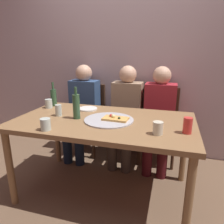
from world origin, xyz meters
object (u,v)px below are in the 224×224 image
(pizza_slice_last, at_px, (115,118))
(plate_stack, at_px, (88,109))
(wine_bottle, at_px, (76,106))
(soda_can, at_px, (188,125))
(wine_glass, at_px, (158,128))
(guest_in_sweater, at_px, (82,107))
(pizza_tray, at_px, (109,120))
(short_glass, at_px, (46,124))
(chair_middle, at_px, (128,117))
(tumbler_near, at_px, (49,104))
(tumbler_far, at_px, (58,110))
(dining_table, at_px, (104,127))
(beer_bottle, at_px, (54,97))
(guest_in_beanie, at_px, (126,110))
(chair_right, at_px, (159,119))
(guest_by_wall, at_px, (159,113))
(chair_left, at_px, (87,113))

(pizza_slice_last, relative_size, plate_stack, 1.17)
(wine_bottle, xyz_separation_m, soda_can, (0.94, -0.10, -0.06))
(wine_glass, distance_m, guest_in_sweater, 1.38)
(pizza_tray, relative_size, pizza_slice_last, 1.92)
(short_glass, bearing_deg, wine_glass, 10.20)
(chair_middle, bearing_deg, tumbler_near, 41.31)
(tumbler_far, bearing_deg, short_glass, -75.45)
(dining_table, relative_size, pizza_tray, 3.64)
(beer_bottle, xyz_separation_m, guest_in_sweater, (0.16, 0.40, -0.20))
(pizza_slice_last, bearing_deg, guest_in_beanie, 95.12)
(short_glass, xyz_separation_m, plate_stack, (0.09, 0.63, -0.04))
(short_glass, bearing_deg, dining_table, 46.57)
(tumbler_far, bearing_deg, wine_bottle, -7.38)
(chair_middle, bearing_deg, pizza_slice_last, 94.23)
(tumbler_far, bearing_deg, chair_right, 44.37)
(tumbler_near, xyz_separation_m, soda_can, (1.39, -0.35, 0.01))
(dining_table, relative_size, wine_glass, 16.41)
(plate_stack, distance_m, guest_by_wall, 0.84)
(pizza_tray, relative_size, guest_in_beanie, 0.37)
(wine_glass, distance_m, soda_can, 0.23)
(tumbler_far, bearing_deg, beer_bottle, 126.85)
(pizza_slice_last, height_order, tumbler_near, tumbler_near)
(wine_glass, bearing_deg, tumbler_near, 160.02)
(dining_table, distance_m, wine_bottle, 0.31)
(chair_middle, bearing_deg, wine_bottle, 72.06)
(plate_stack, xyz_separation_m, chair_left, (-0.26, 0.59, -0.24))
(dining_table, height_order, guest_by_wall, guest_by_wall)
(pizza_slice_last, bearing_deg, tumbler_near, 164.52)
(plate_stack, distance_m, guest_in_sweater, 0.53)
(soda_can, height_order, chair_right, chair_right)
(guest_in_sweater, bearing_deg, pizza_slice_last, 131.58)
(dining_table, relative_size, tumbler_far, 14.75)
(wine_bottle, bearing_deg, short_glass, -107.90)
(plate_stack, height_order, guest_in_beanie, guest_in_beanie)
(guest_in_beanie, bearing_deg, soda_can, 127.88)
(pizza_tray, distance_m, tumbler_far, 0.50)
(guest_in_beanie, bearing_deg, beer_bottle, 28.51)
(soda_can, bearing_deg, chair_right, 104.39)
(wine_glass, height_order, plate_stack, wine_glass)
(guest_by_wall, bearing_deg, guest_in_beanie, 0.00)
(pizza_slice_last, xyz_separation_m, wine_bottle, (-0.35, -0.03, 0.09))
(pizza_slice_last, xyz_separation_m, tumbler_far, (-0.55, -0.00, 0.03))
(pizza_slice_last, height_order, plate_stack, pizza_slice_last)
(pizza_slice_last, bearing_deg, pizza_tray, -176.04)
(pizza_slice_last, distance_m, short_glass, 0.59)
(chair_right, bearing_deg, pizza_tray, 65.77)
(tumbler_far, distance_m, chair_middle, 1.04)
(tumbler_near, relative_size, guest_in_sweater, 0.08)
(chair_left, height_order, guest_in_sweater, guest_in_sweater)
(soda_can, bearing_deg, beer_bottle, 162.22)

